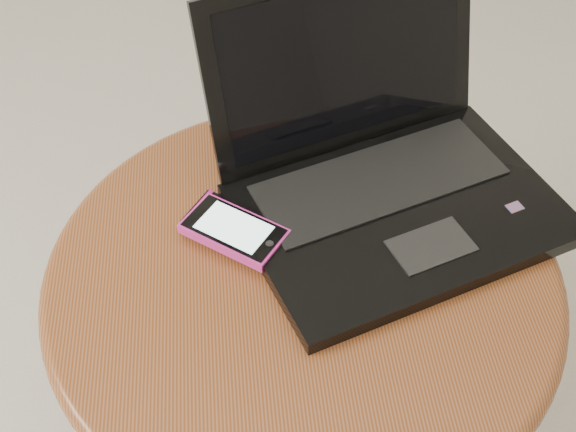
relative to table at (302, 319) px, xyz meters
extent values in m
cylinder|color=brown|center=(0.00, 0.00, -0.14)|extent=(0.10, 0.10, 0.44)
cylinder|color=#6A3011|center=(0.00, 0.00, 0.09)|extent=(0.60, 0.60, 0.03)
torus|color=#6A3011|center=(0.00, 0.00, 0.09)|extent=(0.63, 0.63, 0.03)
cube|color=black|center=(0.13, 0.07, 0.12)|extent=(0.46, 0.38, 0.02)
cube|color=black|center=(0.11, 0.12, 0.13)|extent=(0.35, 0.22, 0.00)
cube|color=black|center=(0.15, 0.00, 0.13)|extent=(0.11, 0.09, 0.00)
cube|color=red|center=(0.27, 0.05, 0.13)|extent=(0.02, 0.02, 0.00)
cube|color=black|center=(0.08, 0.22, 0.24)|extent=(0.38, 0.19, 0.23)
cube|color=black|center=(0.08, 0.22, 0.24)|extent=(0.34, 0.16, 0.19)
cube|color=black|center=(-0.08, 0.07, 0.11)|extent=(0.14, 0.12, 0.01)
cube|color=#B21570|center=(-0.12, 0.10, 0.12)|extent=(0.04, 0.06, 0.00)
cube|color=#D22D95|center=(-0.08, 0.05, 0.12)|extent=(0.14, 0.13, 0.01)
cube|color=black|center=(-0.08, 0.05, 0.13)|extent=(0.13, 0.12, 0.00)
cube|color=silver|center=(-0.08, 0.05, 0.13)|extent=(0.10, 0.09, 0.00)
cylinder|color=black|center=(-0.04, 0.02, 0.13)|extent=(0.01, 0.01, 0.00)
camera|label=1|loc=(-0.08, -0.57, 0.81)|focal=46.90mm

